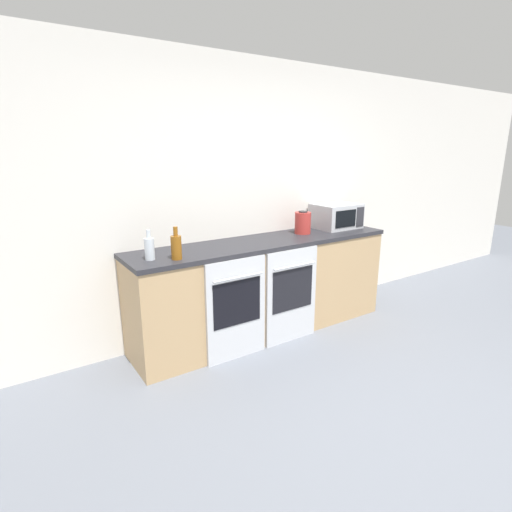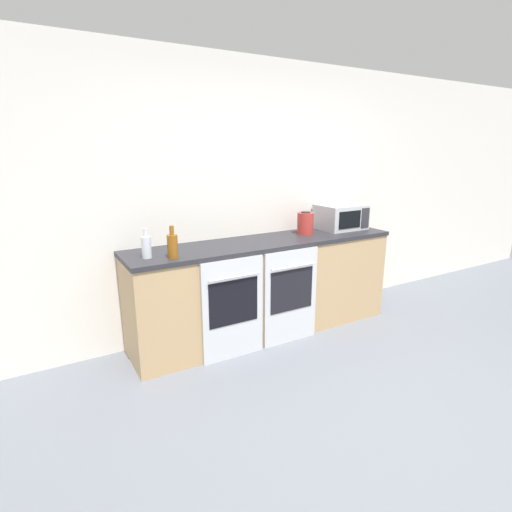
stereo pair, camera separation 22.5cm
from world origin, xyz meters
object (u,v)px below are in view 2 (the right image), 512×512
(bottle_clear, at_px, (146,246))
(oven_left, at_px, (233,309))
(microwave, at_px, (341,217))
(kettle, at_px, (305,223))
(bottle_amber, at_px, (172,245))
(oven_right, at_px, (291,296))

(bottle_clear, bearing_deg, oven_left, -20.97)
(microwave, xyz_separation_m, kettle, (-0.50, -0.03, -0.02))
(microwave, distance_m, kettle, 0.50)
(microwave, xyz_separation_m, bottle_amber, (-1.96, -0.25, -0.03))
(bottle_clear, bearing_deg, bottle_amber, -30.32)
(microwave, relative_size, kettle, 2.11)
(microwave, bearing_deg, kettle, -176.53)
(oven_right, xyz_separation_m, kettle, (0.41, 0.35, 0.59))
(microwave, height_order, kettle, microwave)
(oven_right, relative_size, microwave, 1.85)
(bottle_clear, distance_m, kettle, 1.65)
(microwave, relative_size, bottle_amber, 1.87)
(bottle_clear, bearing_deg, oven_right, -11.14)
(bottle_clear, xyz_separation_m, kettle, (1.64, 0.11, 0.02))
(oven_left, bearing_deg, oven_right, 0.00)
(bottle_amber, distance_m, bottle_clear, 0.21)
(bottle_amber, bearing_deg, oven_right, -7.47)
(oven_right, bearing_deg, oven_left, 180.00)
(oven_right, distance_m, bottle_clear, 1.38)
(oven_right, bearing_deg, bottle_amber, 172.53)
(oven_left, xyz_separation_m, bottle_amber, (-0.45, 0.14, 0.58))
(bottle_amber, relative_size, bottle_clear, 1.09)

